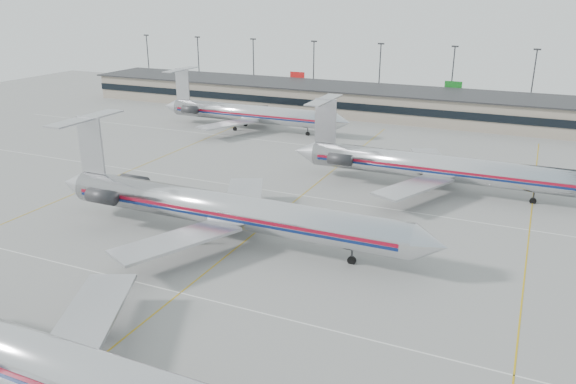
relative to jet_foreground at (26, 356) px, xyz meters
The scene contains 8 objects.
ground 7.75m from the jet_foreground, 82.82° to the left, with size 260.00×260.00×0.00m, color gray.
apron_markings 17.19m from the jet_foreground, 87.09° to the left, with size 160.00×0.15×0.02m, color silver.
terminal 104.76m from the jet_foreground, 89.53° to the left, with size 162.00×17.00×6.25m.
light_mast_row 118.89m from the jet_foreground, 89.59° to the left, with size 163.60×0.40×15.28m.
jet_foreground is the anchor object (origin of this frame).
jet_second_row 29.48m from the jet_foreground, 93.71° to the left, with size 49.44×29.11×12.94m.
jet_third_row 59.30m from the jet_foreground, 73.39° to the left, with size 44.66×27.47×12.21m.
jet_back_row 83.81m from the jet_foreground, 107.57° to the left, with size 43.22×26.59×11.82m.
Camera 1 is at (28.85, -29.00, 27.20)m, focal length 35.00 mm.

